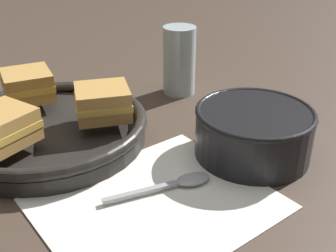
% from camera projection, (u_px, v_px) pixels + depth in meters
% --- Properties ---
extents(ground_plane, '(4.00, 4.00, 0.00)m').
position_uv_depth(ground_plane, '(164.00, 161.00, 0.61)').
color(ground_plane, '#47382D').
extents(napkin, '(0.29, 0.25, 0.00)m').
position_uv_depth(napkin, '(156.00, 203.00, 0.52)').
color(napkin, white).
rests_on(napkin, ground_plane).
extents(soup_bowl, '(0.17, 0.17, 0.07)m').
position_uv_depth(soup_bowl, '(254.00, 130.00, 0.60)').
color(soup_bowl, black).
rests_on(soup_bowl, ground_plane).
extents(spoon, '(0.15, 0.05, 0.01)m').
position_uv_depth(spoon, '(179.00, 183.00, 0.54)').
color(spoon, '#9E9EA3').
rests_on(spoon, napkin).
extents(skillet, '(0.30, 0.30, 0.04)m').
position_uv_depth(skillet, '(49.00, 129.00, 0.65)').
color(skillet, black).
rests_on(skillet, ground_plane).
extents(sandwich_near_left, '(0.10, 0.10, 0.05)m').
position_uv_depth(sandwich_near_left, '(1.00, 127.00, 0.56)').
color(sandwich_near_left, '#C18E47').
rests_on(sandwich_near_left, skillet).
extents(sandwich_near_right, '(0.10, 0.10, 0.05)m').
position_uv_depth(sandwich_near_right, '(103.00, 102.00, 0.63)').
color(sandwich_near_right, '#C18E47').
rests_on(sandwich_near_right, skillet).
extents(sandwich_far_left, '(0.09, 0.09, 0.05)m').
position_uv_depth(sandwich_far_left, '(28.00, 85.00, 0.69)').
color(sandwich_far_left, '#C18E47').
rests_on(sandwich_far_left, skillet).
extents(drinking_glass, '(0.06, 0.06, 0.13)m').
position_uv_depth(drinking_glass, '(179.00, 61.00, 0.80)').
color(drinking_glass, silver).
rests_on(drinking_glass, ground_plane).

